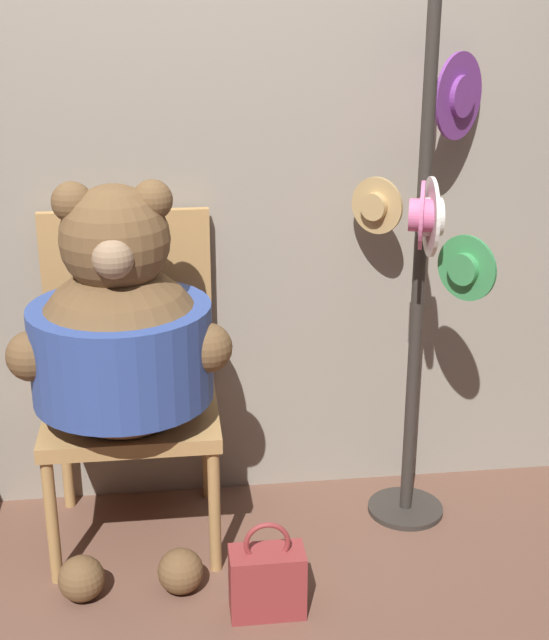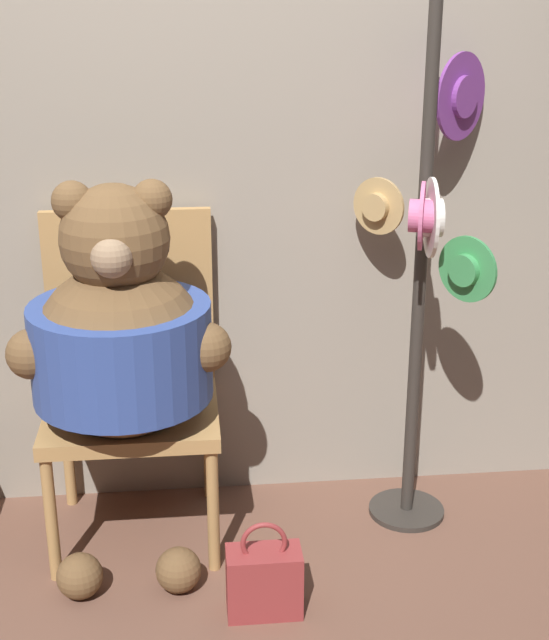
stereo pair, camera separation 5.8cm
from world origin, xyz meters
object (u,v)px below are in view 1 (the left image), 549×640
Objects in this scene: teddy_bear at (121,341)px; hat_display_rack at (426,259)px; chair at (131,371)px; handbag_on_ground at (267,580)px.

teddy_bear is 1.05m from hat_display_rack.
handbag_on_ground is (0.41, -0.58, -0.48)m from chair.
hat_display_rack reaches higher than chair.
chair is 0.61× the size of hat_display_rack.
chair is at bearing 125.30° from handbag_on_ground.
chair is 0.87× the size of teddy_bear.
teddy_bear reaches higher than handbag_on_ground.
teddy_bear is at bearing -94.45° from chair.
chair is 0.86m from handbag_on_ground.
teddy_bear is 0.70× the size of hat_display_rack.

